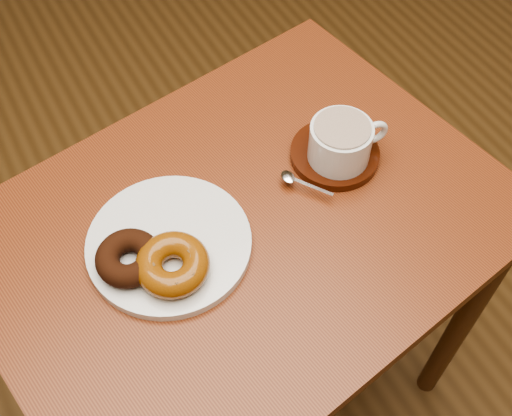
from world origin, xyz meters
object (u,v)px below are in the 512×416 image
cafe_table (245,261)px  saucer (335,154)px  donut_plate (169,244)px  coffee_cup (341,142)px

cafe_table → saucer: bearing=2.4°
donut_plate → saucer: bearing=4.9°
saucer → donut_plate: bearing=-175.1°
donut_plate → coffee_cup: bearing=2.7°
donut_plate → coffee_cup: coffee_cup is taller
saucer → coffee_cup: coffee_cup is taller
cafe_table → coffee_cup: 0.25m
donut_plate → saucer: 0.30m
cafe_table → coffee_cup: coffee_cup is taller
donut_plate → saucer: same height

